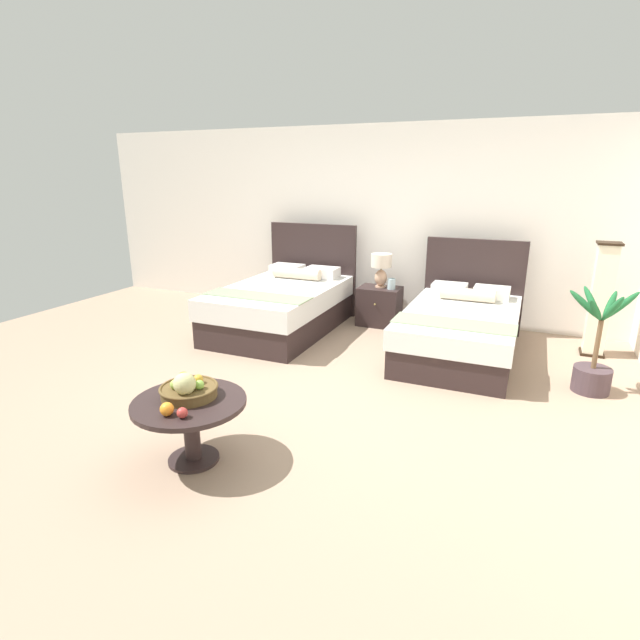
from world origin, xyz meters
name	(u,v)px	position (x,y,z in m)	size (l,w,h in m)	color
ground_plane	(308,394)	(0.00, 0.00, -0.01)	(9.70, 9.45, 0.02)	#9F826C
wall_back	(396,224)	(0.00, 2.93, 1.31)	(9.70, 0.12, 2.62)	silver
bed_near_window	(283,305)	(-1.13, 1.66, 0.33)	(1.31, 2.10, 1.29)	#2D2020
bed_near_corner	(461,328)	(1.13, 1.67, 0.30)	(1.22, 2.04, 1.19)	#2D2020
nightstand	(379,306)	(-0.03, 2.37, 0.26)	(0.55, 0.43, 0.52)	#2D2020
table_lamp	(381,266)	(-0.03, 2.39, 0.80)	(0.27, 0.27, 0.45)	tan
vase	(391,284)	(0.13, 2.33, 0.59)	(0.10, 0.10, 0.14)	#A8C1C8
coffee_table	(190,414)	(-0.29, -1.34, 0.37)	(0.79, 0.79, 0.47)	#2D2020
fruit_bowl	(188,389)	(-0.32, -1.30, 0.54)	(0.41, 0.41, 0.21)	brown
loose_apple	(182,413)	(-0.17, -1.56, 0.51)	(0.07, 0.07, 0.07)	#B43631
loose_orange	(167,409)	(-0.28, -1.57, 0.52)	(0.09, 0.09, 0.09)	orange
floor_lamp_corner	(600,300)	(2.53, 2.24, 0.64)	(0.24, 0.24, 1.27)	black
potted_palm	(594,363)	(2.42, 1.11, 0.28)	(0.58, 0.44, 1.01)	#433439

